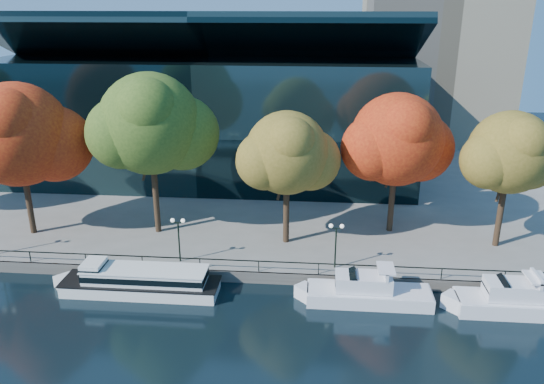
# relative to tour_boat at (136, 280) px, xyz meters

# --- Properties ---
(ground) EXTENTS (160.00, 160.00, 0.00)m
(ground) POSITION_rel_tour_boat_xyz_m (4.69, -0.68, -1.13)
(ground) COLOR black
(ground) RESTS_ON ground
(promenade) EXTENTS (90.00, 67.08, 1.00)m
(promenade) POSITION_rel_tour_boat_xyz_m (4.69, 35.69, -0.63)
(promenade) COLOR slate
(promenade) RESTS_ON ground
(railing) EXTENTS (88.20, 0.08, 0.99)m
(railing) POSITION_rel_tour_boat_xyz_m (4.69, 2.57, 0.81)
(railing) COLOR black
(railing) RESTS_ON promenade
(convention_building) EXTENTS (50.00, 24.57, 21.43)m
(convention_building) POSITION_rel_tour_boat_xyz_m (0.69, 31.11, 7.38)
(convention_building) COLOR black
(convention_building) RESTS_ON ground
(tour_boat) EXTENTS (13.97, 3.12, 2.65)m
(tour_boat) POSITION_rel_tour_boat_xyz_m (0.00, 0.00, 0.00)
(tour_boat) COLOR silver
(tour_boat) RESTS_ON ground
(cruiser_near) EXTENTS (10.76, 2.77, 3.12)m
(cruiser_near) POSITION_rel_tour_boat_xyz_m (18.24, 0.12, -0.16)
(cruiser_near) COLOR white
(cruiser_near) RESTS_ON ground
(cruiser_far) EXTENTS (10.16, 2.82, 3.32)m
(cruiser_far) POSITION_rel_tour_boat_xyz_m (29.33, -0.34, -0.07)
(cruiser_far) COLOR white
(cruiser_far) RESTS_ON ground
(tree_1) EXTENTS (12.02, 9.86, 14.65)m
(tree_1) POSITION_rel_tour_boat_xyz_m (-13.01, 8.49, 9.51)
(tree_1) COLOR black
(tree_1) RESTS_ON promenade
(tree_2) EXTENTS (11.78, 9.66, 15.50)m
(tree_2) POSITION_rel_tour_boat_xyz_m (-0.90, 9.85, 10.45)
(tree_2) COLOR black
(tree_2) RESTS_ON promenade
(tree_3) EXTENTS (9.38, 7.69, 12.44)m
(tree_3) POSITION_rel_tour_boat_xyz_m (11.75, 8.58, 8.39)
(tree_3) COLOR black
(tree_3) RESTS_ON promenade
(tree_4) EXTENTS (10.89, 8.93, 13.59)m
(tree_4) POSITION_rel_tour_boat_xyz_m (21.84, 12.07, 8.92)
(tree_4) COLOR black
(tree_4) RESTS_ON promenade
(tree_5) EXTENTS (9.13, 7.49, 12.60)m
(tree_5) POSITION_rel_tour_boat_xyz_m (31.23, 9.49, 8.65)
(tree_5) COLOR black
(tree_5) RESTS_ON promenade
(lamp_1) EXTENTS (1.26, 0.36, 4.03)m
(lamp_1) POSITION_rel_tour_boat_xyz_m (2.64, 3.82, 2.85)
(lamp_1) COLOR black
(lamp_1) RESTS_ON promenade
(lamp_2) EXTENTS (1.26, 0.36, 4.03)m
(lamp_2) POSITION_rel_tour_boat_xyz_m (16.07, 3.82, 2.85)
(lamp_2) COLOR black
(lamp_2) RESTS_ON promenade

